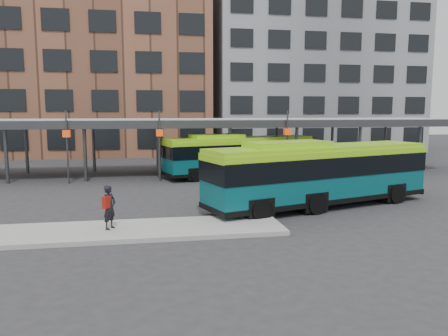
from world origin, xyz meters
TOP-DOWN VIEW (x-y plane):
  - ground at (0.00, 0.00)m, footprint 120.00×120.00m
  - boarding_island at (-5.50, -3.00)m, footprint 14.00×3.00m
  - canopy at (-0.06, 12.87)m, footprint 40.00×6.53m
  - building_brick at (-10.00, 32.00)m, footprint 26.00×14.00m
  - building_grey at (16.00, 32.00)m, footprint 24.00×14.00m
  - bus_front at (4.58, 0.17)m, footprint 12.34×6.08m
  - bus_rear at (2.85, 11.11)m, footprint 11.55×5.42m
  - pedestrian at (-5.35, -2.95)m, footprint 0.69×0.76m
  - bike_rack at (12.55, 11.88)m, footprint 5.66×1.20m

SIDE VIEW (x-z plane):
  - ground at x=0.00m, z-range 0.00..0.00m
  - boarding_island at x=-5.50m, z-range 0.00..0.18m
  - bike_rack at x=12.55m, z-range -0.04..0.99m
  - pedestrian at x=-5.35m, z-range 0.19..1.93m
  - bus_rear at x=2.85m, z-range 0.06..3.19m
  - bus_front at x=4.58m, z-range 0.07..3.41m
  - canopy at x=-0.06m, z-range 1.51..6.31m
  - building_grey at x=16.00m, z-range 0.00..20.00m
  - building_brick at x=-10.00m, z-range 0.00..22.00m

